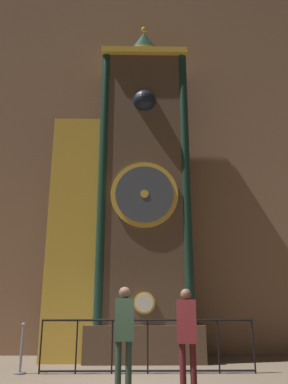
% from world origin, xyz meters
% --- Properties ---
extents(cathedral_back_wall, '(24.00, 0.32, 13.56)m').
position_xyz_m(cathedral_back_wall, '(-0.09, 5.18, 6.77)').
color(cathedral_back_wall, '#846047').
rests_on(cathedral_back_wall, ground_plane).
extents(clock_tower, '(4.28, 1.80, 10.69)m').
position_xyz_m(clock_tower, '(-0.05, 3.96, 4.51)').
color(clock_tower, brown).
rests_on(clock_tower, ground_plane).
extents(railing_fence, '(4.79, 0.05, 1.14)m').
position_xyz_m(railing_fence, '(0.47, 2.09, 0.64)').
color(railing_fence, black).
rests_on(railing_fence, ground_plane).
extents(visitor_near, '(0.35, 0.24, 1.78)m').
position_xyz_m(visitor_near, '(-0.00, 0.20, 1.07)').
color(visitor_near, '#213427').
rests_on(visitor_near, ground_plane).
extents(visitor_far, '(0.37, 0.27, 1.74)m').
position_xyz_m(visitor_far, '(1.10, 0.01, 1.04)').
color(visitor_far, '#461518').
rests_on(visitor_far, ground_plane).
extents(stanchion_post, '(0.28, 0.28, 1.06)m').
position_xyz_m(stanchion_post, '(-2.34, 2.12, 0.35)').
color(stanchion_post, gray).
rests_on(stanchion_post, ground_plane).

